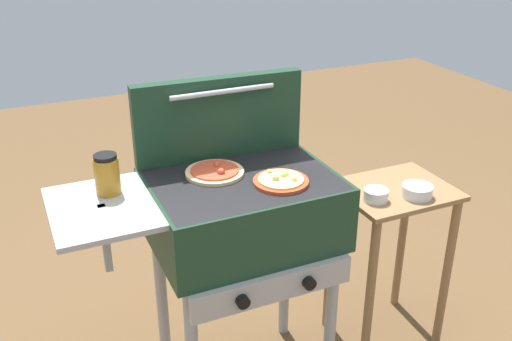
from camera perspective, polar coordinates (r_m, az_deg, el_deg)
name	(u,v)px	position (r m, az deg, el deg)	size (l,w,h in m)	color
grill	(240,216)	(2.06, -1.58, -4.50)	(0.96, 0.53, 0.90)	#193823
grill_lid_open	(219,117)	(2.12, -3.62, 5.21)	(0.63, 0.09, 0.30)	#193823
pizza_pepperoni	(215,172)	(2.03, -4.03, -0.12)	(0.20, 0.20, 0.04)	beige
pizza_cheese	(281,181)	(1.96, 2.45, -0.98)	(0.19, 0.19, 0.04)	#C64723
sauce_jar	(107,174)	(1.93, -14.34, -0.37)	(0.08, 0.08, 0.14)	#B77A1E
prep_table	(391,232)	(2.48, 13.03, -5.91)	(0.44, 0.36, 0.73)	olive
topping_bowl_near	(376,195)	(2.26, 11.62, -2.39)	(0.09, 0.09, 0.04)	silver
topping_bowl_far	(417,191)	(2.33, 15.44, -1.97)	(0.12, 0.12, 0.04)	silver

